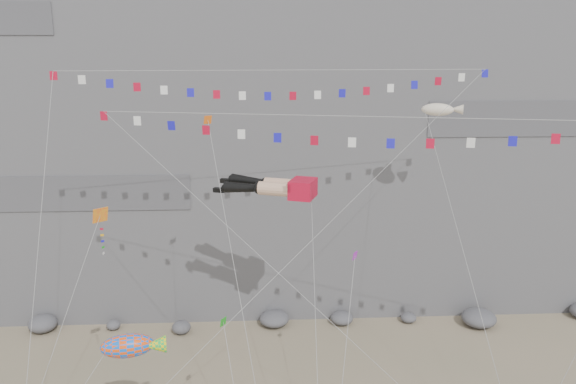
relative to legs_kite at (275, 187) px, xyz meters
name	(u,v)px	position (x,y,z in m)	size (l,w,h in m)	color
cliff	(269,37)	(0.09, 23.61, 10.35)	(80.00, 28.00, 50.00)	slate
talus_boulders	(274,319)	(0.09, 8.61, -14.05)	(60.00, 3.00, 1.20)	#57575B
legs_kite	(275,187)	(0.00, 0.00, 0.00)	(7.13, 18.52, 21.38)	#B60B26
flag_banner_upper	(280,71)	(0.36, 0.76, 7.63)	(28.30, 15.02, 29.62)	#B60B26
flag_banner_lower	(372,117)	(5.23, -5.80, 5.31)	(31.31, 9.14, 22.41)	#B60B26
harlequin_kite	(100,216)	(-10.00, -6.05, -0.11)	(5.94, 7.00, 16.48)	red
fish_windsock	(127,346)	(-8.62, -7.70, -7.26)	(8.36, 5.52, 10.62)	#FD4A0C
blimp_windsock	(438,111)	(11.86, 3.41, 4.71)	(3.83, 15.05, 23.91)	beige
small_kite_a	(209,127)	(-4.10, -2.35, 4.38)	(4.66, 11.91, 22.76)	orange
small_kite_b	(355,259)	(4.70, -4.59, -3.53)	(3.39, 10.35, 15.12)	purple
small_kite_c	(224,325)	(-3.13, -8.28, -5.83)	(2.62, 7.58, 11.49)	#169319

